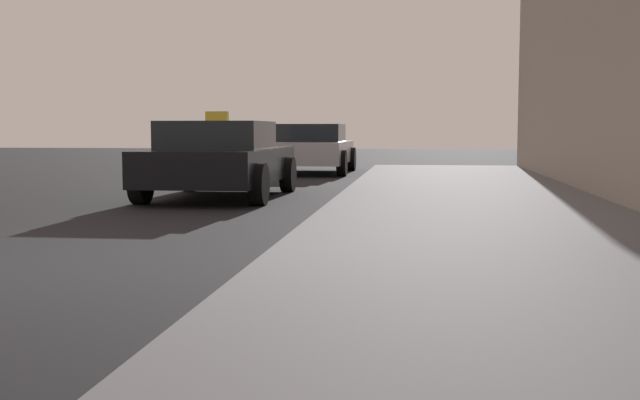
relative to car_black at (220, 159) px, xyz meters
name	(u,v)px	position (x,y,z in m)	size (l,w,h in m)	color
ground_plane	(22,268)	(0.07, -6.77, -0.65)	(80.00, 80.00, 0.00)	black
sidewalk	(520,270)	(4.07, -6.77, -0.57)	(4.00, 32.00, 0.15)	#5B5B60
car_black	(220,159)	(0.00, 0.00, 0.00)	(2.05, 4.11, 1.43)	black
car_silver	(313,148)	(0.54, 7.50, 0.00)	(1.99, 4.11, 1.27)	#B7B7BF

